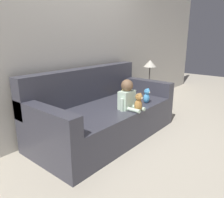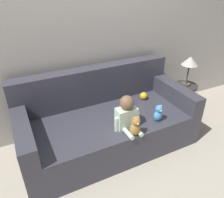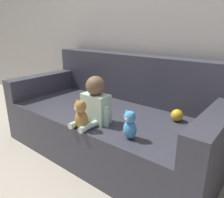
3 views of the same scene
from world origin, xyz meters
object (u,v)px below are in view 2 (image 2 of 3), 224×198
(person_baby, at_px, (127,114))
(side_table, at_px, (188,73))
(teddy_bear_brown, at_px, (135,126))
(toy_ball, at_px, (144,96))
(plush_toy_side, at_px, (158,113))
(couch, at_px, (106,122))

(person_baby, relative_size, side_table, 0.41)
(teddy_bear_brown, height_order, toy_ball, teddy_bear_brown)
(teddy_bear_brown, xyz_separation_m, side_table, (1.18, 0.54, 0.15))
(person_baby, bearing_deg, teddy_bear_brown, -87.33)
(plush_toy_side, xyz_separation_m, toy_ball, (0.13, 0.49, -0.05))
(couch, height_order, toy_ball, couch)
(teddy_bear_brown, bearing_deg, toy_ball, 49.82)
(plush_toy_side, relative_size, side_table, 0.22)
(couch, relative_size, side_table, 2.18)
(person_baby, height_order, toy_ball, person_baby)
(couch, height_order, plush_toy_side, couch)
(person_baby, height_order, side_table, side_table)
(person_baby, bearing_deg, plush_toy_side, -8.42)
(toy_ball, bearing_deg, couch, -171.50)
(couch, height_order, person_baby, couch)
(couch, xyz_separation_m, side_table, (1.27, 0.04, 0.39))
(couch, distance_m, plush_toy_side, 0.65)
(side_table, bearing_deg, plush_toy_side, -151.68)
(plush_toy_side, height_order, side_table, side_table)
(couch, xyz_separation_m, person_baby, (0.09, -0.34, 0.29))
(plush_toy_side, bearing_deg, couch, 139.33)
(toy_ball, xyz_separation_m, side_table, (0.68, -0.05, 0.22))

